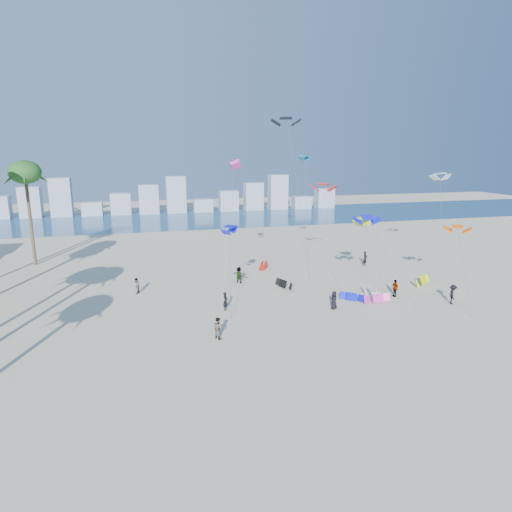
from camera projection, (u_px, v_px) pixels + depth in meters
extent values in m
plane|color=beige|center=(276.00, 391.00, 26.82)|extent=(220.00, 220.00, 0.00)
plane|color=navy|center=(174.00, 219.00, 94.52)|extent=(220.00, 220.00, 0.00)
imported|color=black|center=(226.00, 301.00, 40.23)|extent=(0.66, 0.74, 1.69)
imported|color=gray|center=(218.00, 328.00, 34.13)|extent=(0.98, 1.04, 1.69)
imported|color=black|center=(334.00, 300.00, 40.48)|extent=(0.98, 0.93, 1.68)
imported|color=gray|center=(395.00, 288.00, 43.99)|extent=(0.52, 1.05, 1.73)
imported|color=black|center=(453.00, 294.00, 41.81)|extent=(1.25, 1.39, 1.87)
imported|color=gray|center=(239.00, 275.00, 48.51)|extent=(1.61, 1.48, 1.79)
imported|color=black|center=(365.00, 259.00, 55.70)|extent=(0.81, 0.73, 1.86)
imported|color=gray|center=(136.00, 286.00, 44.90)|extent=(0.87, 0.96, 1.61)
cylinder|color=#595959|center=(230.00, 272.00, 38.97)|extent=(0.74, 3.22, 7.50)
cylinder|color=#595959|center=(332.00, 237.00, 46.66)|extent=(0.70, 3.99, 10.61)
cylinder|color=#595959|center=(375.00, 259.00, 43.53)|extent=(1.17, 3.35, 7.58)
cylinder|color=#595959|center=(231.00, 227.00, 44.94)|extent=(1.35, 2.40, 13.07)
cylinder|color=#595959|center=(308.00, 218.00, 49.37)|extent=(0.76, 4.43, 13.58)
cylinder|color=#595959|center=(464.00, 270.00, 40.70)|extent=(2.24, 5.65, 6.99)
cylinder|color=#595959|center=(299.00, 193.00, 55.64)|extent=(2.85, 2.38, 17.95)
cylinder|color=#595959|center=(442.00, 225.00, 51.80)|extent=(2.63, 5.71, 11.41)
cylinder|color=#595959|center=(395.00, 268.00, 38.88)|extent=(2.74, 5.60, 8.21)
cylinder|color=brown|center=(30.00, 219.00, 55.18)|extent=(0.40, 0.40, 11.56)
ellipsoid|color=#1F591F|center=(25.00, 172.00, 53.85)|extent=(3.80, 3.80, 2.85)
cube|color=#9EADBF|center=(30.00, 202.00, 95.74)|extent=(4.40, 3.00, 6.60)
cube|color=#9EADBF|center=(61.00, 197.00, 97.09)|extent=(4.40, 3.00, 8.40)
cube|color=#9EADBF|center=(92.00, 209.00, 99.26)|extent=(4.40, 3.00, 3.00)
cube|color=#9EADBF|center=(121.00, 204.00, 100.61)|extent=(4.40, 3.00, 4.80)
cube|color=#9EADBF|center=(149.00, 199.00, 101.96)|extent=(4.40, 3.00, 6.60)
cube|color=#9EADBF|center=(176.00, 195.00, 103.31)|extent=(4.40, 3.00, 8.40)
cube|color=#9EADBF|center=(203.00, 205.00, 105.49)|extent=(4.40, 3.00, 3.00)
cube|color=#9EADBF|center=(229.00, 201.00, 106.84)|extent=(4.40, 3.00, 4.80)
cube|color=#9EADBF|center=(254.00, 196.00, 108.19)|extent=(4.40, 3.00, 6.60)
cube|color=#9EADBF|center=(278.00, 192.00, 109.54)|extent=(4.40, 3.00, 8.40)
cube|color=#9EADBF|center=(301.00, 202.00, 111.71)|extent=(4.40, 3.00, 3.00)
cube|color=#9EADBF|center=(324.00, 198.00, 113.06)|extent=(4.40, 3.00, 4.80)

